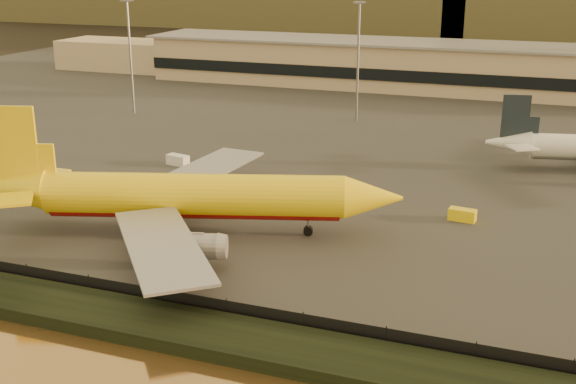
# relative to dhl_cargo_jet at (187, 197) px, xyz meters

# --- Properties ---
(ground) EXTENTS (900.00, 900.00, 0.00)m
(ground) POSITION_rel_dhl_cargo_jet_xyz_m (12.77, -6.94, -5.15)
(ground) COLOR black
(ground) RESTS_ON ground
(embankment) EXTENTS (320.00, 7.00, 1.40)m
(embankment) POSITION_rel_dhl_cargo_jet_xyz_m (12.77, -23.94, -4.45)
(embankment) COLOR black
(embankment) RESTS_ON ground
(tarmac) EXTENTS (320.00, 220.00, 0.20)m
(tarmac) POSITION_rel_dhl_cargo_jet_xyz_m (12.77, 88.06, -5.05)
(tarmac) COLOR #2D2D2D
(tarmac) RESTS_ON ground
(perimeter_fence) EXTENTS (300.00, 0.05, 2.20)m
(perimeter_fence) POSITION_rel_dhl_cargo_jet_xyz_m (12.77, -19.94, -3.85)
(perimeter_fence) COLOR black
(perimeter_fence) RESTS_ON tarmac
(terminal_building) EXTENTS (202.00, 25.00, 12.60)m
(terminal_building) POSITION_rel_dhl_cargo_jet_xyz_m (-1.75, 118.61, 1.10)
(terminal_building) COLOR #C9AB8B
(terminal_building) RESTS_ON tarmac
(apron_light_masts) EXTENTS (152.20, 12.20, 25.40)m
(apron_light_masts) POSITION_rel_dhl_cargo_jet_xyz_m (27.77, 68.06, 10.56)
(apron_light_masts) COLOR slate
(apron_light_masts) RESTS_ON tarmac
(dhl_cargo_jet) EXTENTS (54.34, 51.87, 16.56)m
(dhl_cargo_jet) POSITION_rel_dhl_cargo_jet_xyz_m (0.00, 0.00, 0.00)
(dhl_cargo_jet) COLOR yellow
(dhl_cargo_jet) RESTS_ON tarmac
(gse_vehicle_yellow) EXTENTS (3.81, 2.07, 1.64)m
(gse_vehicle_yellow) POSITION_rel_dhl_cargo_jet_xyz_m (32.86, 17.14, -4.13)
(gse_vehicle_yellow) COLOR yellow
(gse_vehicle_yellow) RESTS_ON tarmac
(gse_vehicle_white) EXTENTS (4.24, 2.60, 1.78)m
(gse_vehicle_white) POSITION_rel_dhl_cargo_jet_xyz_m (-16.87, 28.15, -4.06)
(gse_vehicle_white) COLOR white
(gse_vehicle_white) RESTS_ON tarmac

